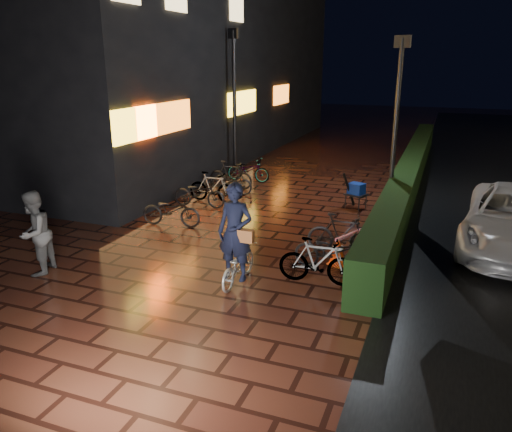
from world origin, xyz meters
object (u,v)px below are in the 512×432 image
at_px(cyclist, 236,247).
at_px(cart_assembly, 356,190).
at_px(traffic_barrier, 353,245).
at_px(bystander_person, 34,233).

height_order(cyclist, cart_assembly, cyclist).
relative_size(cyclist, traffic_barrier, 1.38).
relative_size(bystander_person, traffic_barrier, 1.18).
xyz_separation_m(cyclist, cart_assembly, (1.24, 6.08, -0.20)).
xyz_separation_m(cyclist, traffic_barrier, (1.90, 2.19, -0.46)).
height_order(bystander_person, cyclist, cyclist).
distance_m(traffic_barrier, cart_assembly, 3.95).
bearing_deg(traffic_barrier, cyclist, -130.92).
relative_size(traffic_barrier, cart_assembly, 1.35).
xyz_separation_m(bystander_person, cyclist, (4.05, 1.00, -0.11)).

